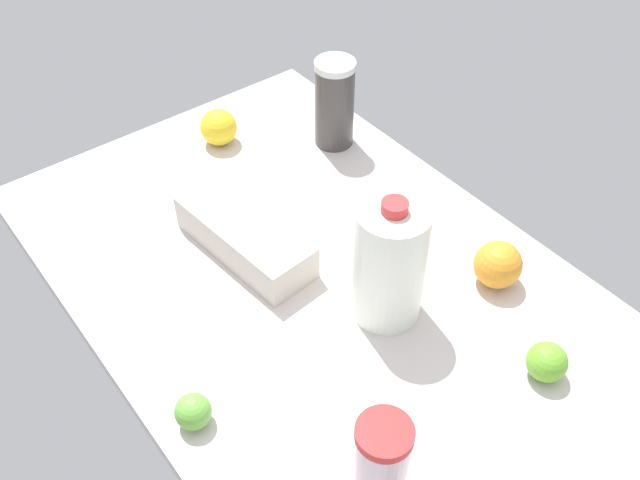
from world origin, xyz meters
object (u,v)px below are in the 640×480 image
object	(u,v)px
egg_carton	(245,237)
tumbler_cup	(381,466)
milk_jug	(389,263)
lime_far_back	(547,362)
lemon_by_jug	(219,127)
shaker_bottle	(334,103)
orange_beside_bowl	(498,265)
lime_near_front	(193,411)

from	to	relation	value
egg_carton	tumbler_cup	world-z (taller)	tumbler_cup
tumbler_cup	milk_jug	bearing A→B (deg)	136.50
milk_jug	tumbler_cup	distance (cm)	33.76
lime_far_back	lemon_by_jug	distance (cm)	82.54
tumbler_cup	lime_far_back	bearing A→B (deg)	88.85
shaker_bottle	lemon_by_jug	distance (cm)	25.29
shaker_bottle	milk_jug	world-z (taller)	milk_jug
shaker_bottle	milk_jug	size ratio (longest dim) A/B	0.81
shaker_bottle	lemon_by_jug	xyz separation A→B (cm)	(-14.87, -19.61, -5.82)
milk_jug	lemon_by_jug	bearing A→B (deg)	176.81
egg_carton	orange_beside_bowl	xyz separation A→B (cm)	(33.05, 30.14, 0.66)
milk_jug	lime_near_front	distance (cm)	37.55
milk_jug	lime_far_back	size ratio (longest dim) A/B	3.77
egg_carton	shaker_bottle	size ratio (longest dim) A/B	1.45
tumbler_cup	orange_beside_bowl	distance (cm)	46.15
egg_carton	lime_far_back	size ratio (longest dim) A/B	4.40
egg_carton	orange_beside_bowl	world-z (taller)	orange_beside_bowl
milk_jug	lemon_by_jug	size ratio (longest dim) A/B	3.07
egg_carton	tumbler_cup	bearing A→B (deg)	-19.35
orange_beside_bowl	lemon_by_jug	xyz separation A→B (cm)	(-64.16, -16.16, -0.28)
shaker_bottle	lemon_by_jug	size ratio (longest dim) A/B	2.48
tumbler_cup	lemon_by_jug	world-z (taller)	tumbler_cup
tumbler_cup	orange_beside_bowl	size ratio (longest dim) A/B	2.08
egg_carton	shaker_bottle	world-z (taller)	shaker_bottle
tumbler_cup	lime_near_front	bearing A→B (deg)	-152.17
milk_jug	tumbler_cup	bearing A→B (deg)	-43.50
tumbler_cup	lemon_by_jug	xyz separation A→B (cm)	(-81.52, 26.35, -4.84)
tumbler_cup	lime_far_back	xyz separation A→B (cm)	(0.68, 33.75, -5.56)
lime_near_front	lemon_by_jug	xyz separation A→B (cm)	(-56.14, 39.75, 1.16)
shaker_bottle	tumbler_cup	distance (cm)	80.98
egg_carton	tumbler_cup	size ratio (longest dim) A/B	1.61
egg_carton	lime_near_front	xyz separation A→B (cm)	(25.04, -25.78, -0.79)
tumbler_cup	lime_near_front	size ratio (longest dim) A/B	3.17
orange_beside_bowl	lime_near_front	bearing A→B (deg)	-98.15
lime_far_back	lime_near_front	xyz separation A→B (cm)	(-26.06, -47.14, -0.44)
lime_near_front	tumbler_cup	bearing A→B (deg)	27.83
lime_far_back	lime_near_front	distance (cm)	53.87
lemon_by_jug	lime_far_back	bearing A→B (deg)	5.14
egg_carton	lime_near_front	distance (cm)	35.95
lime_far_back	milk_jug	bearing A→B (deg)	-157.16
egg_carton	orange_beside_bowl	bearing A→B (deg)	36.80
milk_jug	tumbler_cup	size ratio (longest dim) A/B	1.38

